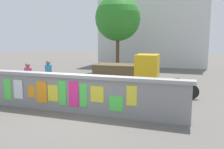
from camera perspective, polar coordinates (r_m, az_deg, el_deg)
name	(u,v)px	position (r m, az deg, el deg)	size (l,w,h in m)	color
ground	(134,79)	(16.35, 5.21, -1.00)	(60.00, 60.00, 0.00)	#605B56
poster_wall	(83,94)	(8.76, -7.02, -4.54)	(7.74, 0.42, 1.44)	gray
auto_rickshaw_truck	(130,71)	(13.59, 4.29, 0.89)	(3.64, 1.60, 1.85)	black
motorcycle	(78,89)	(10.89, -8.11, -3.46)	(1.90, 0.56, 0.87)	black
bicycle_near	(180,91)	(11.26, 15.94, -3.82)	(1.67, 0.56, 0.95)	black
bicycle_far	(140,96)	(9.94, 6.63, -5.18)	(1.66, 0.59, 0.95)	black
person_walking	(49,73)	(12.59, -14.92, 0.39)	(0.46, 0.46, 1.62)	yellow
person_bystander	(28,77)	(11.65, -19.36, -0.45)	(0.44, 0.44, 1.62)	#338CBF
tree_roadside	(118,18)	(19.25, 1.37, 13.24)	(3.56, 3.56, 6.07)	brown
building_background	(154,26)	(25.54, 10.06, 11.23)	(10.69, 5.76, 7.84)	silver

